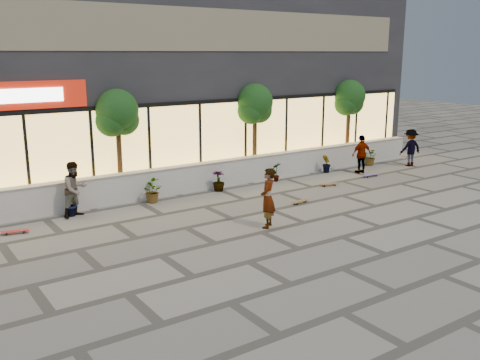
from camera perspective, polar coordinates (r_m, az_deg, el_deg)
ground at (r=15.63m, az=10.84°, el=-6.01°), size 80.00×80.00×0.00m
planter_wall at (r=20.78m, az=-2.88°, el=0.58°), size 22.00×0.42×1.04m
retail_building at (r=25.11m, az=-9.71°, el=11.20°), size 24.00×9.17×8.50m
shrub_b at (r=18.05m, az=-17.52°, el=-2.41°), size 0.57×0.57×0.81m
shrub_c at (r=19.00m, az=-9.46°, el=-1.18°), size 0.68×0.77×0.81m
shrub_d at (r=20.30m, az=-2.30°, el=-0.07°), size 0.64×0.64×0.81m
shrub_e at (r=21.88m, az=3.91°, el=0.90°), size 0.46×0.35×0.81m
shrub_f at (r=23.69m, az=9.23°, el=1.73°), size 0.55×0.57×0.81m
shrub_g at (r=25.67m, az=13.77°, el=2.41°), size 0.77×0.84×0.81m
tree_midwest at (r=19.44m, az=-12.95°, el=6.73°), size 1.60×1.50×3.92m
tree_mideast at (r=22.34m, az=1.60°, el=7.89°), size 1.60×1.50×3.92m
tree_east at (r=25.95m, az=11.57°, el=8.40°), size 1.60×1.50×3.92m
skater_center at (r=15.97m, az=2.98°, el=-1.94°), size 0.78×0.77×1.82m
skater_left at (r=17.81m, az=-17.19°, el=-0.95°), size 1.05×0.94×1.80m
skater_right_near at (r=23.84m, az=12.84°, el=2.70°), size 1.03×0.54×1.68m
skater_right_far at (r=25.96m, az=17.71°, el=3.30°), size 1.21×0.84×1.72m
skateboard_center at (r=18.81m, az=6.43°, el=-2.28°), size 0.74×0.28×0.09m
skateboard_left at (r=16.93m, az=-22.88°, el=-5.06°), size 0.80×0.38×0.09m
skateboard_right_near at (r=21.41m, az=9.48°, el=-0.43°), size 0.80×0.39×0.09m
skateboard_right_far at (r=23.35m, az=13.75°, el=0.54°), size 0.86×0.25×0.10m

